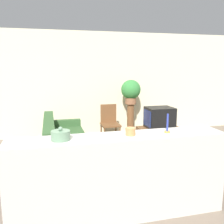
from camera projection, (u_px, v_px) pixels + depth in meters
ground_plane at (112, 199)px, 3.47m from camera, size 14.00×14.00×0.00m
wall_back at (80, 84)px, 6.50m from camera, size 9.00×0.06×2.70m
couch at (64, 144)px, 5.02m from camera, size 0.83×2.08×0.78m
tv_stand at (159, 139)px, 5.48m from camera, size 0.90×0.50×0.50m
television at (159, 117)px, 5.39m from camera, size 0.58×0.47×0.44m
wooden_chair at (110, 121)px, 6.12m from camera, size 0.44×0.44×0.89m
plant_stand at (130, 120)px, 6.55m from camera, size 0.18×0.18×0.85m
potted_plant at (131, 91)px, 6.41m from camera, size 0.50×0.50×0.62m
foreground_counter at (120, 177)px, 2.99m from camera, size 2.58×0.44×1.02m
decorative_bowl at (61, 135)px, 2.72m from camera, size 0.21×0.21×0.15m
candle_jar at (130, 131)px, 2.92m from camera, size 0.12×0.12×0.09m
candlestick at (167, 127)px, 3.03m from camera, size 0.07×0.07×0.23m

